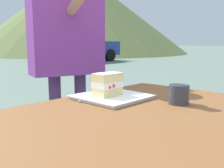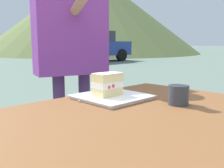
# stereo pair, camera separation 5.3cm
# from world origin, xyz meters

# --- Properties ---
(patio_table) EXTENTS (1.19, 0.92, 0.75)m
(patio_table) POSITION_xyz_m (0.00, 0.00, 0.64)
(patio_table) COLOR brown
(patio_table) RESTS_ON ground
(dessert_plate) EXTENTS (0.28, 0.28, 0.02)m
(dessert_plate) POSITION_xyz_m (0.13, 0.28, 0.76)
(dessert_plate) COLOR white
(dessert_plate) RESTS_ON patio_table
(cake_slice) EXTENTS (0.12, 0.08, 0.10)m
(cake_slice) POSITION_xyz_m (0.11, 0.29, 0.82)
(cake_slice) COLOR #EAD18C
(cake_slice) RESTS_ON dessert_plate
(dessert_fork) EXTENTS (0.11, 0.15, 0.01)m
(dessert_fork) POSITION_xyz_m (0.03, 0.39, 0.76)
(dessert_fork) COLOR silver
(dessert_fork) RESTS_ON patio_table
(coffee_cup) EXTENTS (0.08, 0.08, 0.08)m
(coffee_cup) POSITION_xyz_m (0.24, 0.02, 0.79)
(coffee_cup) COLOR #333842
(coffee_cup) RESTS_ON patio_table
(diner_person) EXTENTS (0.47, 0.60, 1.59)m
(diner_person) POSITION_xyz_m (0.29, 0.81, 1.06)
(diner_person) COLOR #452855
(diner_person) RESTS_ON ground
(parked_car_near) EXTENTS (4.30, 1.83, 1.61)m
(parked_car_near) POSITION_xyz_m (8.20, 10.11, 0.84)
(parked_car_near) COLOR navy
(parked_car_near) RESTS_ON ground
(distant_hill) EXTENTS (20.81, 20.81, 7.86)m
(distant_hill) POSITION_xyz_m (16.17, 19.73, 3.93)
(distant_hill) COLOR #60703D
(distant_hill) RESTS_ON ground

